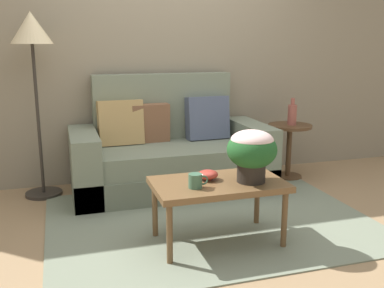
{
  "coord_description": "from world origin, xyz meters",
  "views": [
    {
      "loc": [
        -1.12,
        -3.21,
        1.41
      ],
      "look_at": [
        -0.08,
        0.2,
        0.6
      ],
      "focal_mm": 41.35,
      "sensor_mm": 36.0,
      "label": 1
    }
  ],
  "objects_px": {
    "coffee_table": "(218,188)",
    "coffee_mug": "(196,181)",
    "couch": "(170,155)",
    "potted_plant": "(252,150)",
    "side_table": "(289,141)",
    "table_vase": "(292,114)",
    "floor_lamp": "(32,45)",
    "snack_bowl": "(208,175)"
  },
  "relations": [
    {
      "from": "coffee_table",
      "to": "coffee_mug",
      "type": "height_order",
      "value": "coffee_mug"
    },
    {
      "from": "coffee_mug",
      "to": "couch",
      "type": "bearing_deg",
      "value": 82.91
    },
    {
      "from": "coffee_table",
      "to": "potted_plant",
      "type": "relative_size",
      "value": 2.51
    },
    {
      "from": "coffee_table",
      "to": "side_table",
      "type": "bearing_deg",
      "value": 44.84
    },
    {
      "from": "side_table",
      "to": "table_vase",
      "type": "relative_size",
      "value": 2.06
    },
    {
      "from": "side_table",
      "to": "potted_plant",
      "type": "relative_size",
      "value": 1.56
    },
    {
      "from": "floor_lamp",
      "to": "table_vase",
      "type": "bearing_deg",
      "value": -4.32
    },
    {
      "from": "floor_lamp",
      "to": "snack_bowl",
      "type": "xyz_separation_m",
      "value": [
        1.17,
        -1.38,
        -0.9
      ]
    },
    {
      "from": "coffee_mug",
      "to": "table_vase",
      "type": "height_order",
      "value": "table_vase"
    },
    {
      "from": "coffee_mug",
      "to": "snack_bowl",
      "type": "height_order",
      "value": "coffee_mug"
    },
    {
      "from": "floor_lamp",
      "to": "table_vase",
      "type": "relative_size",
      "value": 6.0
    },
    {
      "from": "potted_plant",
      "to": "coffee_mug",
      "type": "relative_size",
      "value": 2.66
    },
    {
      "from": "table_vase",
      "to": "potted_plant",
      "type": "bearing_deg",
      "value": -128.79
    },
    {
      "from": "coffee_table",
      "to": "couch",
      "type": "bearing_deg",
      "value": 90.98
    },
    {
      "from": "side_table",
      "to": "floor_lamp",
      "type": "height_order",
      "value": "floor_lamp"
    },
    {
      "from": "floor_lamp",
      "to": "snack_bowl",
      "type": "bearing_deg",
      "value": -49.76
    },
    {
      "from": "coffee_table",
      "to": "potted_plant",
      "type": "distance_m",
      "value": 0.36
    },
    {
      "from": "couch",
      "to": "table_vase",
      "type": "height_order",
      "value": "couch"
    },
    {
      "from": "potted_plant",
      "to": "floor_lamp",
      "type": "bearing_deg",
      "value": 133.79
    },
    {
      "from": "side_table",
      "to": "table_vase",
      "type": "height_order",
      "value": "table_vase"
    },
    {
      "from": "coffee_table",
      "to": "snack_bowl",
      "type": "relative_size",
      "value": 6.39
    },
    {
      "from": "side_table",
      "to": "coffee_mug",
      "type": "relative_size",
      "value": 4.16
    },
    {
      "from": "couch",
      "to": "coffee_table",
      "type": "bearing_deg",
      "value": -89.02
    },
    {
      "from": "snack_bowl",
      "to": "table_vase",
      "type": "relative_size",
      "value": 0.52
    },
    {
      "from": "table_vase",
      "to": "snack_bowl",
      "type": "bearing_deg",
      "value": -138.25
    },
    {
      "from": "side_table",
      "to": "coffee_mug",
      "type": "distance_m",
      "value": 1.99
    },
    {
      "from": "couch",
      "to": "coffee_mug",
      "type": "xyz_separation_m",
      "value": [
        -0.17,
        -1.39,
        0.18
      ]
    },
    {
      "from": "snack_bowl",
      "to": "table_vase",
      "type": "bearing_deg",
      "value": 41.75
    },
    {
      "from": "table_vase",
      "to": "coffee_table",
      "type": "bearing_deg",
      "value": -135.67
    },
    {
      "from": "floor_lamp",
      "to": "couch",
      "type": "bearing_deg",
      "value": -6.67
    },
    {
      "from": "coffee_table",
      "to": "floor_lamp",
      "type": "xyz_separation_m",
      "value": [
        -1.23,
        1.44,
        0.98
      ]
    },
    {
      "from": "side_table",
      "to": "table_vase",
      "type": "distance_m",
      "value": 0.29
    },
    {
      "from": "couch",
      "to": "floor_lamp",
      "type": "height_order",
      "value": "floor_lamp"
    },
    {
      "from": "couch",
      "to": "floor_lamp",
      "type": "relative_size",
      "value": 1.13
    },
    {
      "from": "couch",
      "to": "potted_plant",
      "type": "relative_size",
      "value": 5.15
    },
    {
      "from": "coffee_table",
      "to": "potted_plant",
      "type": "height_order",
      "value": "potted_plant"
    },
    {
      "from": "side_table",
      "to": "coffee_mug",
      "type": "height_order",
      "value": "side_table"
    },
    {
      "from": "coffee_table",
      "to": "side_table",
      "type": "relative_size",
      "value": 1.61
    },
    {
      "from": "potted_plant",
      "to": "snack_bowl",
      "type": "xyz_separation_m",
      "value": [
        -0.28,
        0.13,
        -0.19
      ]
    },
    {
      "from": "potted_plant",
      "to": "coffee_table",
      "type": "bearing_deg",
      "value": 162.23
    },
    {
      "from": "floor_lamp",
      "to": "coffee_mug",
      "type": "distance_m",
      "value": 2.04
    },
    {
      "from": "side_table",
      "to": "snack_bowl",
      "type": "bearing_deg",
      "value": -137.74
    }
  ]
}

